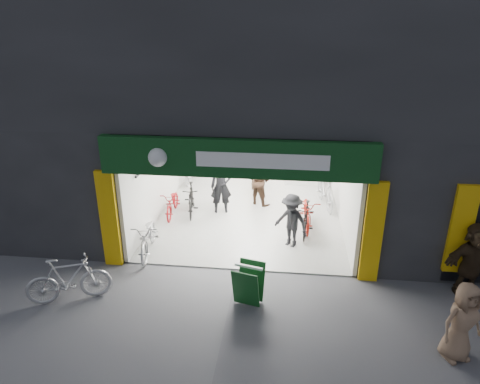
% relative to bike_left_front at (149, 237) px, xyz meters
% --- Properties ---
extents(ground, '(60.00, 60.00, 0.00)m').
position_rel_bike_left_front_xyz_m(ground, '(2.50, -0.60, -0.51)').
color(ground, '#56565B').
rests_on(ground, ground).
extents(building, '(17.00, 10.27, 8.00)m').
position_rel_bike_left_front_xyz_m(building, '(3.41, 4.39, 3.81)').
color(building, '#232326').
rests_on(building, ground).
extents(bike_left_front, '(0.94, 2.00, 1.01)m').
position_rel_bike_left_front_xyz_m(bike_left_front, '(0.00, 0.00, 0.00)').
color(bike_left_front, '#A8A8AD').
rests_on(bike_left_front, ground).
extents(bike_left_midfront, '(0.76, 1.75, 1.01)m').
position_rel_bike_left_front_xyz_m(bike_left_midfront, '(0.58, 2.66, 0.00)').
color(bike_left_midfront, black).
rests_on(bike_left_midfront, ground).
extents(bike_left_midback, '(0.69, 1.70, 0.87)m').
position_rel_bike_left_front_xyz_m(bike_left_midback, '(0.00, 2.51, -0.07)').
color(bike_left_midback, maroon).
rests_on(bike_left_midback, ground).
extents(bike_left_back, '(0.75, 1.96, 1.15)m').
position_rel_bike_left_front_xyz_m(bike_left_back, '(0.00, 5.68, 0.07)').
color(bike_left_back, '#B2B2B7').
rests_on(bike_left_back, ground).
extents(bike_right_front, '(0.63, 1.63, 0.96)m').
position_rel_bike_left_front_xyz_m(bike_right_front, '(4.30, 1.66, -0.03)').
color(bike_right_front, black).
rests_on(bike_right_front, ground).
extents(bike_right_mid, '(0.70, 1.92, 1.00)m').
position_rel_bike_left_front_xyz_m(bike_right_mid, '(4.35, 2.16, -0.00)').
color(bike_right_mid, maroon).
rests_on(bike_right_mid, ground).
extents(bike_right_back, '(0.90, 1.99, 1.15)m').
position_rel_bike_left_front_xyz_m(bike_right_back, '(5.00, 3.77, 0.07)').
color(bike_right_back, '#A6A6AB').
rests_on(bike_right_back, ground).
extents(parked_bike, '(1.92, 1.19, 1.12)m').
position_rel_bike_left_front_xyz_m(parked_bike, '(-1.12, -2.29, 0.05)').
color(parked_bike, '#B2B3B7').
rests_on(parked_bike, ground).
extents(customer_a, '(0.78, 0.60, 1.90)m').
position_rel_bike_left_front_xyz_m(customer_a, '(1.56, 2.85, 0.45)').
color(customer_a, black).
rests_on(customer_a, ground).
extents(customer_b, '(1.07, 0.99, 1.76)m').
position_rel_bike_left_front_xyz_m(customer_b, '(2.75, 3.71, 0.37)').
color(customer_b, '#332217').
rests_on(customer_b, ground).
extents(customer_c, '(1.19, 1.06, 1.60)m').
position_rel_bike_left_front_xyz_m(customer_c, '(3.85, 0.80, 0.29)').
color(customer_c, black).
rests_on(customer_c, ground).
extents(customer_d, '(1.05, 0.67, 1.67)m').
position_rel_bike_left_front_xyz_m(customer_d, '(2.56, 4.99, 0.33)').
color(customer_d, '#84624C').
rests_on(customer_d, ground).
extents(pedestrian_near, '(0.92, 0.77, 1.62)m').
position_rel_bike_left_front_xyz_m(pedestrian_near, '(6.98, -3.15, 0.30)').
color(pedestrian_near, '#81634B').
rests_on(pedestrian_near, ground).
extents(pedestrian_far, '(1.72, 1.01, 1.77)m').
position_rel_bike_left_front_xyz_m(pedestrian_far, '(7.99, -0.90, 0.38)').
color(pedestrian_far, '#332517').
rests_on(pedestrian_far, ground).
extents(sandwich_board, '(0.74, 0.75, 0.94)m').
position_rel_bike_left_front_xyz_m(sandwich_board, '(2.92, -1.93, 0.01)').
color(sandwich_board, '#104218').
rests_on(sandwich_board, ground).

